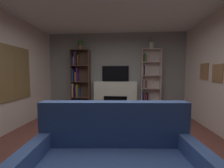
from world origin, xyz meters
TOP-DOWN VIEW (x-y plane):
  - ground_plane at (0.00, 0.00)m, footprint 6.34×6.34m
  - wall_back_accent at (0.00, 2.67)m, footprint 4.77×0.06m
  - fireplace at (0.00, 2.53)m, footprint 1.54×0.53m
  - tv at (0.00, 2.61)m, footprint 0.90×0.06m
  - bookshelf_left at (-1.26, 2.52)m, footprint 0.63×0.33m
  - bookshelf_right at (1.11, 2.55)m, footprint 0.63×0.28m
  - potted_plant at (-1.18, 2.49)m, footprint 0.21×0.21m
  - vase_with_flowers at (1.18, 2.49)m, footprint 0.13×0.13m

SIDE VIEW (x-z plane):
  - ground_plane at x=0.00m, z-range 0.00..0.00m
  - fireplace at x=0.00m, z-range 0.03..1.10m
  - bookshelf_left at x=-1.26m, z-range -0.07..2.07m
  - bookshelf_right at x=1.11m, z-range -0.06..2.08m
  - tv at x=0.00m, z-range 1.07..1.60m
  - wall_back_accent at x=0.00m, z-range 0.00..2.72m
  - vase_with_flowers at x=1.18m, z-range 2.06..2.46m
  - potted_plant at x=-1.18m, z-range 2.16..2.49m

